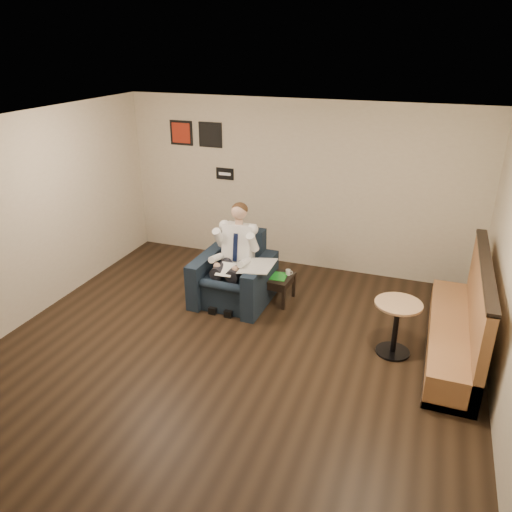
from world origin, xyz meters
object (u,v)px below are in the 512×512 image
(armchair, at_px, (233,270))
(seated_man, at_px, (229,262))
(green_folder, at_px, (273,276))
(smartphone, at_px, (282,272))
(side_table, at_px, (275,288))
(coffee_mug, at_px, (288,272))
(banquette, at_px, (457,309))
(cafe_table, at_px, (395,328))

(armchair, relative_size, seated_man, 0.75)
(green_folder, height_order, smartphone, green_folder)
(seated_man, bearing_deg, armchair, 90.00)
(side_table, xyz_separation_m, coffee_mug, (0.17, 0.10, 0.25))
(seated_man, height_order, smartphone, seated_man)
(coffee_mug, height_order, smartphone, coffee_mug)
(side_table, distance_m, coffee_mug, 0.31)
(smartphone, bearing_deg, green_folder, -103.96)
(armchair, bearing_deg, banquette, -4.75)
(smartphone, xyz_separation_m, cafe_table, (1.77, -0.95, -0.05))
(green_folder, distance_m, banquette, 2.60)
(green_folder, height_order, banquette, banquette)
(armchair, distance_m, green_folder, 0.60)
(smartphone, xyz_separation_m, banquette, (2.45, -0.70, 0.21))
(seated_man, height_order, green_folder, seated_man)
(seated_man, xyz_separation_m, coffee_mug, (0.75, 0.47, -0.25))
(smartphone, distance_m, cafe_table, 2.01)
(side_table, height_order, smartphone, smartphone)
(armchair, height_order, cafe_table, armchair)
(coffee_mug, bearing_deg, side_table, -150.20)
(seated_man, height_order, side_table, seated_man)
(armchair, height_order, side_table, armchair)
(cafe_table, bearing_deg, smartphone, 151.77)
(side_table, bearing_deg, armchair, -157.91)
(smartphone, height_order, cafe_table, cafe_table)
(green_folder, bearing_deg, armchair, -158.33)
(coffee_mug, bearing_deg, seated_man, -148.20)
(seated_man, distance_m, smartphone, 0.87)
(green_folder, bearing_deg, banquette, -12.09)
(green_folder, xyz_separation_m, smartphone, (0.08, 0.16, -0.00))
(green_folder, bearing_deg, smartphone, 62.15)
(armchair, distance_m, side_table, 0.70)
(green_folder, distance_m, cafe_table, 2.02)
(seated_man, height_order, cafe_table, seated_man)
(seated_man, relative_size, side_table, 2.83)
(side_table, bearing_deg, smartphone, 68.76)
(armchair, relative_size, banquette, 0.44)
(armchair, height_order, smartphone, armchair)
(green_folder, distance_m, smartphone, 0.18)
(side_table, distance_m, cafe_table, 2.01)
(armchair, xyz_separation_m, cafe_table, (2.41, -0.58, -0.15))
(banquette, relative_size, cafe_table, 3.39)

